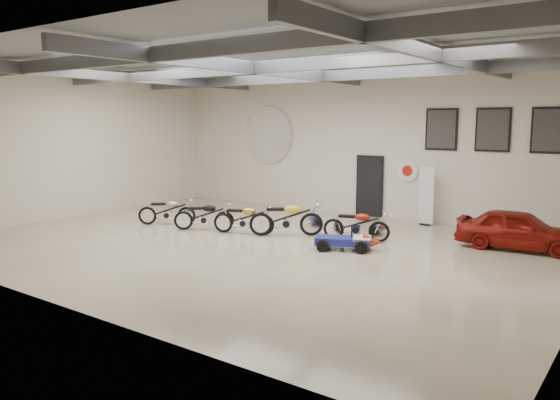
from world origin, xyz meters
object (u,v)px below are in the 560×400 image
Objects in this scene: banner_stand at (426,196)px; motorcycle_silver at (167,210)px; vintage_car at (519,230)px; motorcycle_black at (204,215)px; motorcycle_gold at (244,218)px; go_kart at (349,238)px; motorcycle_red at (356,224)px; motorcycle_yellow at (286,217)px.

motorcycle_silver is at bearing -139.28° from banner_stand.
vintage_car is (3.24, -1.86, -0.41)m from banner_stand.
motorcycle_black is 0.98× the size of motorcycle_gold.
vintage_car is at bearing 12.95° from go_kart.
vintage_car is at bearing 4.29° from motorcycle_red.
motorcycle_black is 1.03× the size of go_kart.
motorcycle_red is (6.17, 1.46, 0.01)m from motorcycle_silver.
motorcycle_yellow is (1.22, 0.49, 0.07)m from motorcycle_gold.
vintage_car is at bearing -19.34° from motorcycle_silver.
motorcycle_red is 4.27m from vintage_car.
motorcycle_black is 1.39m from motorcycle_gold.
motorcycle_gold is at bearing -28.94° from motorcycle_silver.
motorcycle_yellow is (4.17, 0.86, 0.08)m from motorcycle_silver.
motorcycle_yellow is 6.35m from vintage_car.
motorcycle_silver reaches higher than go_kart.
motorcycle_yellow is 2.44m from go_kart.
go_kart is at bearing -47.51° from motorcycle_yellow.
go_kart is at bearing 122.02° from vintage_car.
motorcycle_yellow reaches higher than vintage_car.
motorcycle_yellow reaches higher than motorcycle_gold.
motorcycle_gold is 1.01× the size of motorcycle_red.
motorcycle_gold is 1.31m from motorcycle_yellow.
banner_stand is 3.53m from motorcycle_red.
motorcycle_red is 0.59× the size of vintage_car.
motorcycle_gold is 3.40m from motorcycle_red.
motorcycle_silver is at bearing 159.22° from go_kart.
banner_stand is at bearing 20.59° from motorcycle_yellow.
motorcycle_black is at bearing 161.40° from motorcycle_yellow.
banner_stand reaches higher than go_kart.
banner_stand reaches higher than motorcycle_red.
banner_stand is at bearing 55.45° from vintage_car.
motorcycle_yellow is 0.68× the size of vintage_car.
motorcycle_black is at bearing 159.25° from go_kart.
motorcycle_yellow reaches higher than go_kart.
banner_stand reaches higher than vintage_car.
motorcycle_silver is 1.59m from motorcycle_black.
motorcycle_red is at bearing -18.54° from motorcycle_yellow.
motorcycle_black reaches higher than go_kart.
motorcycle_yellow is at bearing 144.04° from go_kart.
motorcycle_red is at bearing -2.50° from motorcycle_gold.
motorcycle_silver is 4.25m from motorcycle_yellow.
motorcycle_silver is 2.97m from motorcycle_gold.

